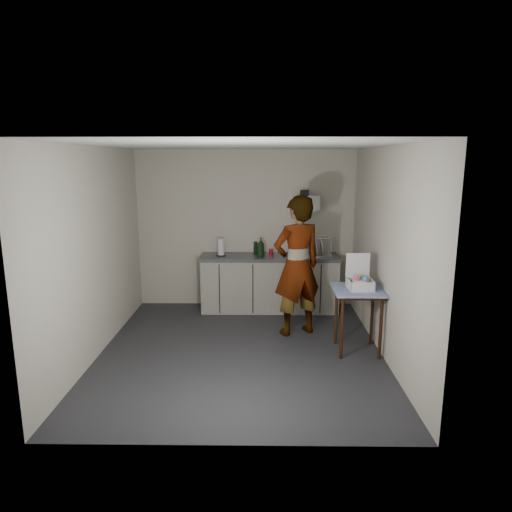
{
  "coord_description": "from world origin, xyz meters",
  "views": [
    {
      "loc": [
        0.27,
        -5.53,
        2.43
      ],
      "look_at": [
        0.19,
        0.45,
        1.17
      ],
      "focal_mm": 32.0,
      "sensor_mm": 36.0,
      "label": 1
    }
  ],
  "objects_px": {
    "paper_towel": "(221,248)",
    "dish_rack": "(317,251)",
    "soap_bottle": "(261,247)",
    "kitchen_counter": "(270,284)",
    "side_table": "(359,297)",
    "soda_can": "(271,253)",
    "dark_bottle": "(255,248)",
    "standing_man": "(297,266)",
    "bakery_box": "(360,281)"
  },
  "relations": [
    {
      "from": "dark_bottle",
      "to": "soda_can",
      "type": "bearing_deg",
      "value": -24.45
    },
    {
      "from": "dish_rack",
      "to": "bakery_box",
      "type": "distance_m",
      "value": 1.74
    },
    {
      "from": "paper_towel",
      "to": "dish_rack",
      "type": "xyz_separation_m",
      "value": [
        1.55,
        0.06,
        -0.06
      ]
    },
    {
      "from": "soda_can",
      "to": "soap_bottle",
      "type": "bearing_deg",
      "value": -160.04
    },
    {
      "from": "bakery_box",
      "to": "standing_man",
      "type": "bearing_deg",
      "value": 137.61
    },
    {
      "from": "kitchen_counter",
      "to": "bakery_box",
      "type": "xyz_separation_m",
      "value": [
        1.1,
        -1.67,
        0.51
      ]
    },
    {
      "from": "dish_rack",
      "to": "bakery_box",
      "type": "xyz_separation_m",
      "value": [
        0.34,
        -1.71,
        -0.05
      ]
    },
    {
      "from": "kitchen_counter",
      "to": "standing_man",
      "type": "relative_size",
      "value": 1.14
    },
    {
      "from": "bakery_box",
      "to": "dish_rack",
      "type": "bearing_deg",
      "value": 98.41
    },
    {
      "from": "standing_man",
      "to": "soda_can",
      "type": "height_order",
      "value": "standing_man"
    },
    {
      "from": "dark_bottle",
      "to": "paper_towel",
      "type": "distance_m",
      "value": 0.56
    },
    {
      "from": "dark_bottle",
      "to": "dish_rack",
      "type": "xyz_separation_m",
      "value": [
        1.0,
        -0.03,
        -0.04
      ]
    },
    {
      "from": "soap_bottle",
      "to": "dark_bottle",
      "type": "height_order",
      "value": "soap_bottle"
    },
    {
      "from": "soap_bottle",
      "to": "paper_towel",
      "type": "height_order",
      "value": "soap_bottle"
    },
    {
      "from": "soap_bottle",
      "to": "paper_towel",
      "type": "relative_size",
      "value": 1.11
    },
    {
      "from": "standing_man",
      "to": "dish_rack",
      "type": "distance_m",
      "value": 1.17
    },
    {
      "from": "side_table",
      "to": "dish_rack",
      "type": "relative_size",
      "value": 1.87
    },
    {
      "from": "standing_man",
      "to": "soap_bottle",
      "type": "relative_size",
      "value": 6.25
    },
    {
      "from": "kitchen_counter",
      "to": "standing_man",
      "type": "bearing_deg",
      "value": -71.11
    },
    {
      "from": "kitchen_counter",
      "to": "dish_rack",
      "type": "relative_size",
      "value": 4.99
    },
    {
      "from": "soap_bottle",
      "to": "dish_rack",
      "type": "xyz_separation_m",
      "value": [
        0.91,
        0.15,
        -0.09
      ]
    },
    {
      "from": "soda_can",
      "to": "dish_rack",
      "type": "xyz_separation_m",
      "value": [
        0.75,
        0.09,
        0.01
      ]
    },
    {
      "from": "kitchen_counter",
      "to": "soda_can",
      "type": "distance_m",
      "value": 0.54
    },
    {
      "from": "soda_can",
      "to": "standing_man",
      "type": "bearing_deg",
      "value": -71.25
    },
    {
      "from": "standing_man",
      "to": "paper_towel",
      "type": "relative_size",
      "value": 6.92
    },
    {
      "from": "soda_can",
      "to": "kitchen_counter",
      "type": "bearing_deg",
      "value": 112.2
    },
    {
      "from": "side_table",
      "to": "soda_can",
      "type": "bearing_deg",
      "value": 124.43
    },
    {
      "from": "side_table",
      "to": "bakery_box",
      "type": "bearing_deg",
      "value": 56.58
    },
    {
      "from": "soap_bottle",
      "to": "soda_can",
      "type": "distance_m",
      "value": 0.2
    },
    {
      "from": "side_table",
      "to": "standing_man",
      "type": "bearing_deg",
      "value": 140.87
    },
    {
      "from": "dark_bottle",
      "to": "paper_towel",
      "type": "bearing_deg",
      "value": -171.39
    },
    {
      "from": "kitchen_counter",
      "to": "standing_man",
      "type": "distance_m",
      "value": 1.24
    },
    {
      "from": "soap_bottle",
      "to": "soda_can",
      "type": "bearing_deg",
      "value": 19.96
    },
    {
      "from": "kitchen_counter",
      "to": "dish_rack",
      "type": "bearing_deg",
      "value": 3.36
    },
    {
      "from": "dish_rack",
      "to": "bakery_box",
      "type": "bearing_deg",
      "value": -78.67
    },
    {
      "from": "soap_bottle",
      "to": "bakery_box",
      "type": "xyz_separation_m",
      "value": [
        1.25,
        -1.56,
        -0.13
      ]
    },
    {
      "from": "paper_towel",
      "to": "side_table",
      "type": "bearing_deg",
      "value": -41.28
    },
    {
      "from": "dish_rack",
      "to": "side_table",
      "type": "bearing_deg",
      "value": -78.87
    },
    {
      "from": "dark_bottle",
      "to": "bakery_box",
      "type": "height_order",
      "value": "bakery_box"
    },
    {
      "from": "soap_bottle",
      "to": "soda_can",
      "type": "height_order",
      "value": "soap_bottle"
    },
    {
      "from": "standing_man",
      "to": "soda_can",
      "type": "bearing_deg",
      "value": -95.81
    },
    {
      "from": "standing_man",
      "to": "soap_bottle",
      "type": "distance_m",
      "value": 1.08
    },
    {
      "from": "soda_can",
      "to": "dark_bottle",
      "type": "xyz_separation_m",
      "value": [
        -0.25,
        0.11,
        0.05
      ]
    },
    {
      "from": "soda_can",
      "to": "dark_bottle",
      "type": "bearing_deg",
      "value": 155.55
    },
    {
      "from": "side_table",
      "to": "kitchen_counter",
      "type": "bearing_deg",
      "value": 124.18
    },
    {
      "from": "kitchen_counter",
      "to": "dark_bottle",
      "type": "relative_size",
      "value": 10.35
    },
    {
      "from": "kitchen_counter",
      "to": "soap_bottle",
      "type": "relative_size",
      "value": 7.12
    },
    {
      "from": "side_table",
      "to": "paper_towel",
      "type": "relative_size",
      "value": 2.95
    },
    {
      "from": "kitchen_counter",
      "to": "soap_bottle",
      "type": "height_order",
      "value": "soap_bottle"
    },
    {
      "from": "dark_bottle",
      "to": "kitchen_counter",
      "type": "bearing_deg",
      "value": -17.32
    }
  ]
}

